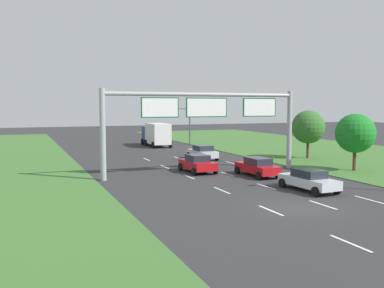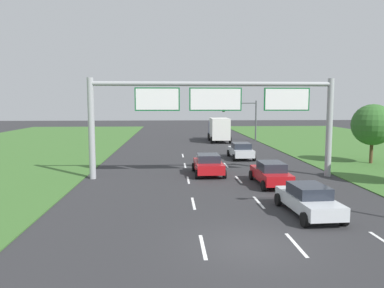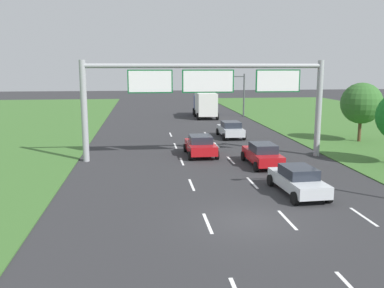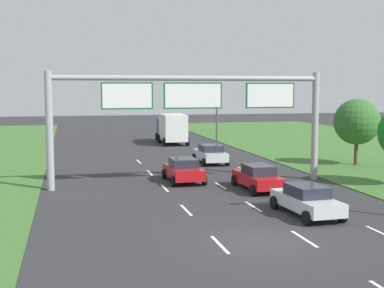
{
  "view_description": "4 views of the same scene",
  "coord_description": "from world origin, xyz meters",
  "views": [
    {
      "loc": [
        -14.38,
        -19.47,
        5.69
      ],
      "look_at": [
        -1.31,
        12.37,
        2.59
      ],
      "focal_mm": 40.0,
      "sensor_mm": 36.0,
      "label": 1
    },
    {
      "loc": [
        -2.89,
        -13.26,
        5.29
      ],
      "look_at": [
        -1.38,
        14.01,
        2.27
      ],
      "focal_mm": 35.0,
      "sensor_mm": 36.0,
      "label": 2
    },
    {
      "loc": [
        -4.39,
        -17.09,
        6.59
      ],
      "look_at": [
        -1.32,
        9.52,
        1.69
      ],
      "focal_mm": 40.0,
      "sensor_mm": 36.0,
      "label": 3
    },
    {
      "loc": [
        -7.33,
        -19.26,
        5.98
      ],
      "look_at": [
        0.6,
        14.83,
        2.33
      ],
      "focal_mm": 50.0,
      "sensor_mm": 36.0,
      "label": 4
    }
  ],
  "objects": [
    {
      "name": "traffic_light_mast",
      "position": [
        6.84,
        37.8,
        3.87
      ],
      "size": [
        4.76,
        0.49,
        5.6
      ],
      "color": "#47494F",
      "rests_on": "ground_plane"
    },
    {
      "name": "car_lead_silver",
      "position": [
        3.56,
        3.67,
        0.74
      ],
      "size": [
        2.18,
        4.54,
        1.45
      ],
      "rotation": [
        0.0,
        0.0,
        0.05
      ],
      "color": "silver",
      "rests_on": "ground_plane"
    },
    {
      "name": "ground_plane",
      "position": [
        0.0,
        0.0,
        0.0
      ],
      "size": [
        200.0,
        200.0,
        0.0
      ],
      "primitive_type": "plane",
      "color": "#2D2D30"
    },
    {
      "name": "car_far_ahead",
      "position": [
        -0.18,
        13.86,
        0.77
      ],
      "size": [
        2.23,
        4.12,
        1.52
      ],
      "rotation": [
        0.0,
        0.0,
        0.01
      ],
      "color": "red",
      "rests_on": "ground_plane"
    },
    {
      "name": "car_mid_lane",
      "position": [
        3.71,
        21.67,
        0.77
      ],
      "size": [
        2.1,
        4.3,
        1.52
      ],
      "rotation": [
        0.0,
        0.0,
        0.01
      ],
      "color": "silver",
      "rests_on": "ground_plane"
    },
    {
      "name": "roadside_tree_far",
      "position": [
        14.45,
        18.02,
        3.4
      ],
      "size": [
        3.55,
        3.55,
        5.19
      ],
      "color": "#513823",
      "rests_on": "ground_plane"
    },
    {
      "name": "car_near_red",
      "position": [
        3.51,
        10.19,
        0.77
      ],
      "size": [
        2.03,
        4.47,
        1.51
      ],
      "rotation": [
        0.0,
        0.0,
        0.01
      ],
      "color": "red",
      "rests_on": "ground_plane"
    },
    {
      "name": "box_truck",
      "position": [
        3.62,
        37.64,
        1.73
      ],
      "size": [
        2.81,
        7.29,
        3.23
      ],
      "rotation": [
        0.0,
        0.0,
        -0.02
      ],
      "color": "navy",
      "rests_on": "ground_plane"
    },
    {
      "name": "lane_dashes_inner_right",
      "position": [
        1.75,
        3.0,
        0.0
      ],
      "size": [
        0.14,
        44.4,
        0.01
      ],
      "color": "white",
      "rests_on": "ground_plane"
    },
    {
      "name": "lane_dashes_slip",
      "position": [
        5.25,
        3.0,
        0.0
      ],
      "size": [
        0.14,
        44.4,
        0.01
      ],
      "color": "white",
      "rests_on": "ground_plane"
    },
    {
      "name": "sign_gantry",
      "position": [
        0.18,
        12.85,
        4.97
      ],
      "size": [
        17.24,
        0.44,
        7.0
      ],
      "color": "#9EA0A5",
      "rests_on": "ground_plane"
    },
    {
      "name": "lane_dashes_inner_left",
      "position": [
        -1.75,
        3.0,
        0.0
      ],
      "size": [
        0.14,
        44.4,
        0.01
      ],
      "color": "white",
      "rests_on": "ground_plane"
    }
  ]
}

